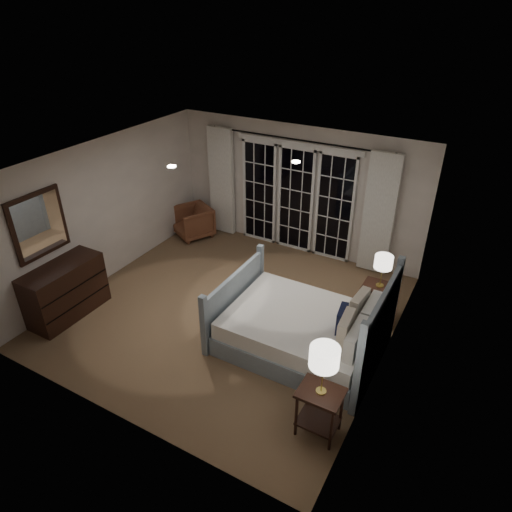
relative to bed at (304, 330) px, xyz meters
The scene contains 20 objects.
floor 1.47m from the bed, behind, with size 5.00×5.00×0.00m, color olive.
ceiling 2.60m from the bed, behind, with size 5.00×5.00×0.00m, color white.
wall_left 4.03m from the bed, behind, with size 0.02×5.00×2.50m, color beige.
wall_right 1.44m from the bed, 11.93° to the left, with size 0.02×5.00×2.50m, color beige.
wall_back 3.21m from the bed, 117.40° to the left, with size 5.00×0.02×2.50m, color beige.
wall_front 2.83m from the bed, 121.93° to the right, with size 5.00×0.02×2.50m, color beige.
french_doors 3.13m from the bed, 117.76° to the left, with size 2.50×0.04×2.20m.
curtain_rod 3.55m from the bed, 118.29° to the left, with size 0.03×0.03×3.50m, color black.
curtain_left 4.11m from the bed, 139.59° to the left, with size 0.55×0.10×2.25m, color white.
curtain_right 2.74m from the bed, 84.85° to the left, with size 0.55×0.10×2.25m, color white.
downlight_a 2.39m from the bed, 126.56° to the left, with size 0.12×0.12×0.01m, color white.
downlight_b 2.96m from the bed, behind, with size 0.12×0.12×0.01m, color white.
bed is the anchor object (origin of this frame).
nightstand_left 1.50m from the bed, 59.32° to the right, with size 0.51×0.41×0.66m.
nightstand_right 1.38m from the bed, 58.09° to the left, with size 0.49×0.40×0.64m.
lamp_left 1.71m from the bed, 59.32° to the right, with size 0.33×0.33×0.64m.
lamp_right 1.56m from the bed, 58.09° to the left, with size 0.27×0.27×0.53m.
armchair 4.11m from the bed, 148.79° to the left, with size 0.71×0.73×0.66m, color brown.
dresser 3.81m from the bed, 163.29° to the right, with size 0.54×1.27×0.90m.
mirror 4.21m from the bed, 164.25° to the right, with size 0.05×0.85×1.00m.
Camera 1 is at (3.32, -5.06, 4.55)m, focal length 32.00 mm.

